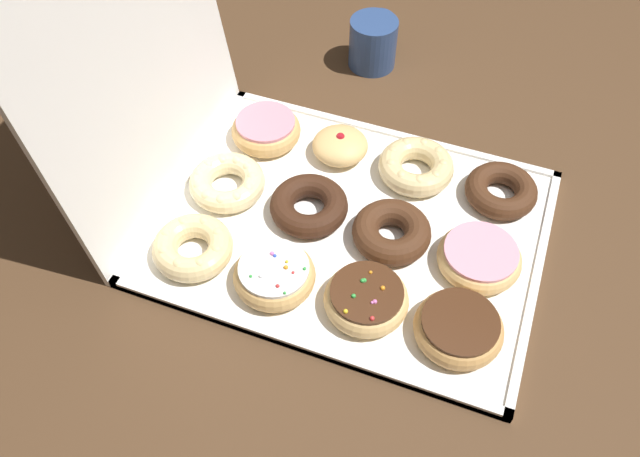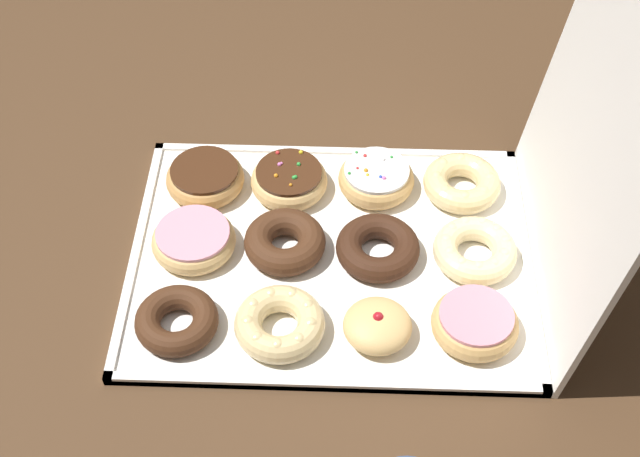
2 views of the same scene
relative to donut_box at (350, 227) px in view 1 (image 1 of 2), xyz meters
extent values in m
plane|color=#4C331E|center=(0.00, 0.00, -0.01)|extent=(3.00, 3.00, 0.00)
cube|color=white|center=(0.00, 0.00, 0.00)|extent=(0.42, 0.55, 0.01)
cube|color=white|center=(0.00, -0.27, 0.00)|extent=(0.42, 0.01, 0.01)
cube|color=white|center=(0.00, 0.27, 0.00)|extent=(0.42, 0.01, 0.01)
cube|color=white|center=(-0.21, 0.00, 0.00)|extent=(0.01, 0.55, 0.01)
cube|color=white|center=(0.21, 0.00, 0.00)|extent=(0.01, 0.55, 0.01)
cube|color=white|center=(0.00, 0.31, 0.26)|extent=(0.42, 0.07, 0.54)
torus|color=tan|center=(-0.12, -0.19, 0.02)|extent=(0.12, 0.12, 0.04)
cylinder|color=#472816|center=(-0.12, -0.19, 0.04)|extent=(0.10, 0.10, 0.01)
torus|color=#E5B770|center=(-0.01, -0.19, 0.02)|extent=(0.12, 0.12, 0.03)
cylinder|color=pink|center=(-0.01, -0.19, 0.04)|extent=(0.10, 0.10, 0.01)
torus|color=#472816|center=(0.13, -0.19, 0.02)|extent=(0.11, 0.11, 0.03)
torus|color=#E5B770|center=(-0.12, -0.06, 0.02)|extent=(0.11, 0.11, 0.04)
cylinder|color=#472816|center=(-0.12, -0.06, 0.04)|extent=(0.10, 0.10, 0.01)
sphere|color=yellow|center=(-0.16, -0.05, 0.04)|extent=(0.01, 0.01, 0.01)
sphere|color=green|center=(-0.11, -0.05, 0.04)|extent=(0.01, 0.01, 0.01)
sphere|color=red|center=(-0.16, -0.08, 0.04)|extent=(0.01, 0.01, 0.01)
sphere|color=orange|center=(-0.10, -0.06, 0.04)|extent=(0.00, 0.00, 0.00)
sphere|color=green|center=(-0.11, -0.06, 0.04)|extent=(0.01, 0.01, 0.01)
sphere|color=pink|center=(-0.14, -0.08, 0.04)|extent=(0.01, 0.01, 0.01)
sphere|color=green|center=(-0.14, -0.05, 0.04)|extent=(0.01, 0.01, 0.01)
sphere|color=orange|center=(-0.11, -0.08, 0.04)|extent=(0.01, 0.01, 0.01)
sphere|color=pink|center=(-0.14, -0.08, 0.04)|extent=(0.00, 0.00, 0.00)
torus|color=#472816|center=(-0.01, -0.06, 0.02)|extent=(0.11, 0.11, 0.04)
torus|color=#EACC8C|center=(0.13, -0.06, 0.02)|extent=(0.12, 0.12, 0.04)
sphere|color=#EACC8C|center=(0.17, -0.06, 0.03)|extent=(0.02, 0.02, 0.02)
sphere|color=#EACC8C|center=(0.16, -0.04, 0.03)|extent=(0.02, 0.02, 0.02)
sphere|color=#EACC8C|center=(0.14, -0.02, 0.03)|extent=(0.02, 0.02, 0.02)
sphere|color=#EACC8C|center=(0.11, -0.03, 0.03)|extent=(0.02, 0.02, 0.02)
sphere|color=#EACC8C|center=(0.09, -0.05, 0.03)|extent=(0.02, 0.02, 0.02)
sphere|color=#EACC8C|center=(0.09, -0.08, 0.03)|extent=(0.02, 0.02, 0.02)
sphere|color=#EACC8C|center=(0.11, -0.10, 0.03)|extent=(0.02, 0.02, 0.02)
sphere|color=#EACC8C|center=(0.14, -0.10, 0.03)|extent=(0.02, 0.02, 0.02)
sphere|color=#EACC8C|center=(0.16, -0.09, 0.03)|extent=(0.02, 0.02, 0.02)
torus|color=tan|center=(-0.13, 0.06, 0.02)|extent=(0.11, 0.11, 0.04)
cylinder|color=white|center=(-0.13, 0.06, 0.04)|extent=(0.10, 0.10, 0.01)
sphere|color=red|center=(-0.16, 0.05, 0.04)|extent=(0.01, 0.01, 0.01)
sphere|color=pink|center=(-0.11, 0.07, 0.04)|extent=(0.01, 0.01, 0.01)
sphere|color=white|center=(-0.15, 0.07, 0.04)|extent=(0.01, 0.01, 0.01)
sphere|color=yellow|center=(-0.12, 0.05, 0.04)|extent=(0.00, 0.00, 0.00)
sphere|color=blue|center=(-0.12, 0.07, 0.04)|extent=(0.00, 0.00, 0.00)
sphere|color=orange|center=(-0.13, 0.05, 0.04)|extent=(0.01, 0.01, 0.01)
sphere|color=green|center=(-0.16, 0.08, 0.04)|extent=(0.00, 0.00, 0.00)
sphere|color=green|center=(-0.12, 0.02, 0.04)|extent=(0.00, 0.00, 0.00)
sphere|color=red|center=(-0.13, 0.04, 0.04)|extent=(0.00, 0.00, 0.00)
sphere|color=green|center=(-0.17, 0.03, 0.04)|extent=(0.00, 0.00, 0.00)
torus|color=#381E11|center=(0.00, 0.06, 0.02)|extent=(0.12, 0.12, 0.04)
ellipsoid|color=#E5B770|center=(0.13, 0.06, 0.02)|extent=(0.09, 0.09, 0.04)
sphere|color=#B21923|center=(0.13, 0.06, 0.04)|extent=(0.01, 0.01, 0.01)
torus|color=#EACC8C|center=(-0.13, 0.19, 0.02)|extent=(0.11, 0.11, 0.04)
sphere|color=#EACC8C|center=(-0.09, 0.19, 0.03)|extent=(0.02, 0.02, 0.02)
sphere|color=#EACC8C|center=(-0.10, 0.22, 0.03)|extent=(0.02, 0.02, 0.02)
sphere|color=#EACC8C|center=(-0.13, 0.23, 0.03)|extent=(0.02, 0.02, 0.02)
sphere|color=#EACC8C|center=(-0.16, 0.22, 0.03)|extent=(0.02, 0.02, 0.02)
sphere|color=#EACC8C|center=(-0.17, 0.19, 0.03)|extent=(0.02, 0.02, 0.02)
sphere|color=#EACC8C|center=(-0.16, 0.16, 0.03)|extent=(0.02, 0.02, 0.02)
sphere|color=#EACC8C|center=(-0.13, 0.15, 0.03)|extent=(0.02, 0.02, 0.02)
sphere|color=#EACC8C|center=(-0.10, 0.16, 0.03)|extent=(0.02, 0.02, 0.02)
torus|color=beige|center=(0.00, 0.20, 0.02)|extent=(0.12, 0.12, 0.03)
sphere|color=beige|center=(0.04, 0.20, 0.03)|extent=(0.02, 0.02, 0.02)
sphere|color=beige|center=(0.03, 0.22, 0.03)|extent=(0.02, 0.02, 0.02)
sphere|color=beige|center=(0.01, 0.23, 0.03)|extent=(0.02, 0.02, 0.02)
sphere|color=beige|center=(-0.01, 0.24, 0.03)|extent=(0.02, 0.02, 0.02)
sphere|color=beige|center=(-0.03, 0.23, 0.03)|extent=(0.02, 0.02, 0.02)
sphere|color=beige|center=(-0.04, 0.21, 0.03)|extent=(0.02, 0.02, 0.02)
sphere|color=beige|center=(-0.04, 0.19, 0.03)|extent=(0.02, 0.02, 0.02)
sphere|color=beige|center=(-0.03, 0.17, 0.03)|extent=(0.02, 0.02, 0.02)
sphere|color=beige|center=(-0.01, 0.16, 0.03)|extent=(0.02, 0.02, 0.02)
sphere|color=beige|center=(0.01, 0.16, 0.03)|extent=(0.02, 0.02, 0.02)
sphere|color=beige|center=(0.03, 0.18, 0.03)|extent=(0.02, 0.02, 0.02)
torus|color=tan|center=(0.12, 0.19, 0.02)|extent=(0.11, 0.11, 0.04)
cylinder|color=pink|center=(0.12, 0.19, 0.04)|extent=(0.09, 0.09, 0.01)
cylinder|color=navy|center=(0.38, 0.09, 0.04)|extent=(0.09, 0.09, 0.09)
cylinder|color=black|center=(0.38, 0.09, 0.08)|extent=(0.08, 0.08, 0.01)
torus|color=navy|center=(0.44, 0.09, 0.04)|extent=(0.01, 0.06, 0.06)
camera|label=1|loc=(-0.57, -0.17, 0.75)|focal=36.56mm
camera|label=2|loc=(0.79, 0.01, 0.95)|focal=49.72mm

